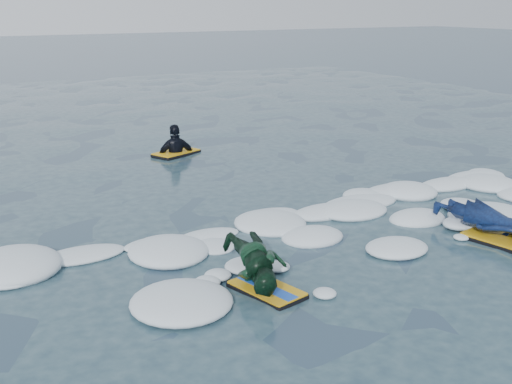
# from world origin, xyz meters

# --- Properties ---
(ground) EXTENTS (120.00, 120.00, 0.00)m
(ground) POSITION_xyz_m (0.00, 0.00, 0.00)
(ground) COLOR #1C3944
(ground) RESTS_ON ground
(foam_band) EXTENTS (12.00, 3.10, 0.30)m
(foam_band) POSITION_xyz_m (0.00, 1.03, 0.00)
(foam_band) COLOR white
(foam_band) RESTS_ON ground
(prone_woman_unit) EXTENTS (0.90, 1.86, 0.47)m
(prone_woman_unit) POSITION_xyz_m (2.91, -0.68, 0.24)
(prone_woman_unit) COLOR black
(prone_woman_unit) RESTS_ON ground
(prone_child_unit) EXTENTS (1.02, 1.46, 0.52)m
(prone_child_unit) POSITION_xyz_m (-0.69, -0.42, 0.27)
(prone_child_unit) COLOR black
(prone_child_unit) RESTS_ON ground
(waiting_rider_unit) EXTENTS (1.14, 0.90, 1.51)m
(waiting_rider_unit) POSITION_xyz_m (0.96, 6.21, -0.08)
(waiting_rider_unit) COLOR black
(waiting_rider_unit) RESTS_ON ground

